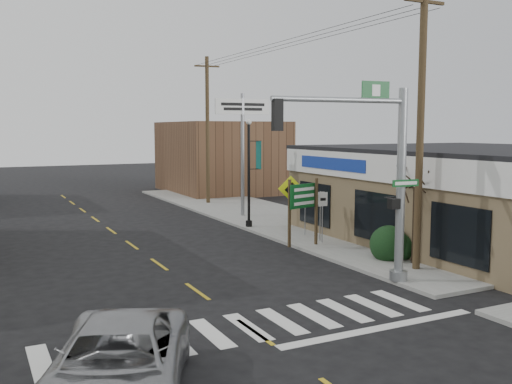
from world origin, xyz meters
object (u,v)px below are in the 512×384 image
traffic_signal_pole (383,165)px  bare_tree (416,174)px  lamp_post (250,165)px  guide_sign (304,203)px  suv (117,365)px  utility_pole_far (207,129)px  dance_center_sign (242,124)px  utility_pole_near (420,125)px  fire_hydrant (393,245)px

traffic_signal_pole → bare_tree: bearing=34.3°
lamp_post → guide_sign: bearing=-99.4°
suv → utility_pole_far: bearing=87.3°
dance_center_sign → utility_pole_near: size_ratio=0.70×
lamp_post → dance_center_sign: dance_center_sign is taller
suv → lamp_post: (10.34, 15.53, 2.53)m
fire_hydrant → suv: bearing=-150.5°
lamp_post → utility_pole_far: 9.93m
dance_center_sign → utility_pole_far: utility_pole_far is taller
traffic_signal_pole → utility_pole_near: 2.82m
guide_sign → fire_hydrant: size_ratio=3.80×
lamp_post → traffic_signal_pole: bearing=-103.0°
bare_tree → lamp_post: bearing=100.9°
fire_hydrant → dance_center_sign: bearing=93.9°
suv → traffic_signal_pole: size_ratio=0.83×
fire_hydrant → lamp_post: 9.17m
traffic_signal_pole → utility_pole_near: (2.36, 0.93, 1.24)m
suv → traffic_signal_pole: 10.69m
fire_hydrant → utility_pole_near: (-0.70, -2.05, 4.64)m
guide_sign → lamp_post: size_ratio=0.53×
bare_tree → utility_pole_far: bearing=90.9°
traffic_signal_pole → fire_hydrant: bearing=49.1°
suv → bare_tree: 13.75m
lamp_post → utility_pole_far: size_ratio=0.56×
dance_center_sign → bare_tree: size_ratio=1.65×
bare_tree → utility_pole_far: 19.56m
fire_hydrant → bare_tree: (-0.19, -1.36, 2.90)m
suv → bare_tree: bearing=47.6°
traffic_signal_pole → guide_sign: 6.49m
lamp_post → utility_pole_far: utility_pole_far is taller
bare_tree → utility_pole_far: size_ratio=0.44×
dance_center_sign → bare_tree: dance_center_sign is taller
traffic_signal_pole → fire_hydrant: traffic_signal_pole is taller
lamp_post → bare_tree: lamp_post is taller
lamp_post → bare_tree: (1.90, -9.85, 0.16)m
lamp_post → utility_pole_near: bearing=-90.7°
lamp_post → utility_pole_far: (1.60, 9.64, 1.80)m
suv → utility_pole_near: size_ratio=0.54×
fire_hydrant → bare_tree: size_ratio=0.18×
suv → traffic_signal_pole: traffic_signal_pole is taller
bare_tree → guide_sign: bearing=114.1°
lamp_post → dance_center_sign: 4.28m
traffic_signal_pole → guide_sign: size_ratio=2.25×
guide_sign → dance_center_sign: dance_center_sign is taller
dance_center_sign → traffic_signal_pole: bearing=-96.1°
suv → lamp_post: 18.83m
traffic_signal_pole → bare_tree: size_ratio=1.52×
guide_sign → lamp_post: 5.51m
fire_hydrant → utility_pole_near: utility_pole_near is taller
utility_pole_far → bare_tree: bearing=-81.9°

